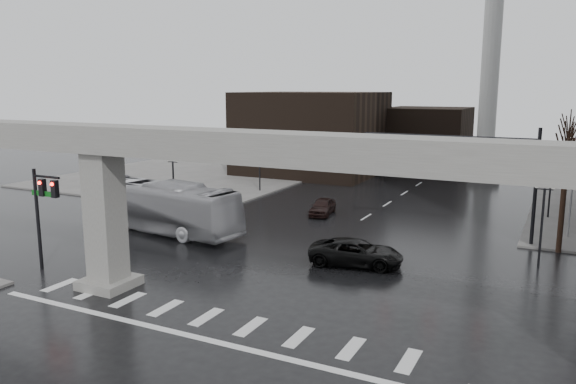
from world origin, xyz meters
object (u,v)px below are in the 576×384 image
at_px(city_bus, 162,207).
at_px(far_car, 323,207).
at_px(signal_mast_arm, 478,157).
at_px(pickup_truck, 356,253).

relative_size(city_bus, far_car, 3.28).
bearing_deg(city_bus, signal_mast_arm, -60.85).
height_order(pickup_truck, far_car, pickup_truck).
relative_size(pickup_truck, city_bus, 0.42).
distance_m(pickup_truck, far_car, 13.65).
relative_size(pickup_truck, far_car, 1.37).
relative_size(signal_mast_arm, city_bus, 0.90).
distance_m(city_bus, far_car, 13.50).
bearing_deg(city_bus, pickup_truck, -86.15).
distance_m(pickup_truck, city_bus, 15.76).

